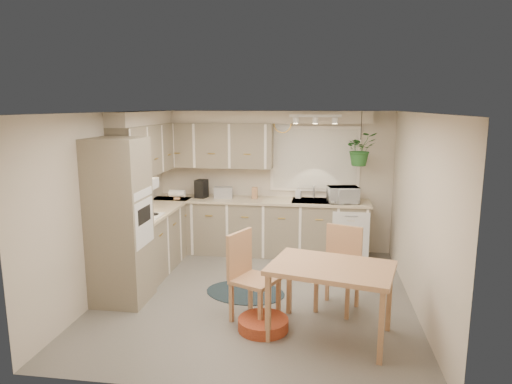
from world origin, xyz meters
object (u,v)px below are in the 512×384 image
chair_back (338,270)px  pet_bed (263,324)px  microwave (343,193)px  braided_rug (245,292)px  chair_left (255,278)px  dining_table (330,301)px

chair_back → pet_bed: 1.15m
pet_bed → microwave: 2.95m
braided_rug → pet_bed: size_ratio=1.90×
chair_left → chair_back: 1.04m
chair_left → microwave: microwave is taller
braided_rug → microwave: size_ratio=2.25×
chair_left → microwave: bearing=-179.8°
pet_bed → microwave: bearing=69.8°
chair_left → microwave: (1.08, 2.36, 0.58)m
pet_bed → microwave: size_ratio=1.19×
braided_rug → pet_bed: (0.37, -0.99, 0.06)m
dining_table → pet_bed: size_ratio=2.25×
dining_table → chair_left: chair_left is taller
braided_rug → microwave: bearing=50.5°
chair_back → microwave: microwave is taller
chair_left → microwave: 2.66m
pet_bed → chair_left: bearing=117.9°
chair_left → pet_bed: (0.13, -0.24, -0.45)m
chair_left → chair_back: (0.96, 0.41, -0.01)m
dining_table → chair_back: 0.70m
pet_bed → microwave: (0.95, 2.60, 1.04)m
braided_rug → microwave: microwave is taller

